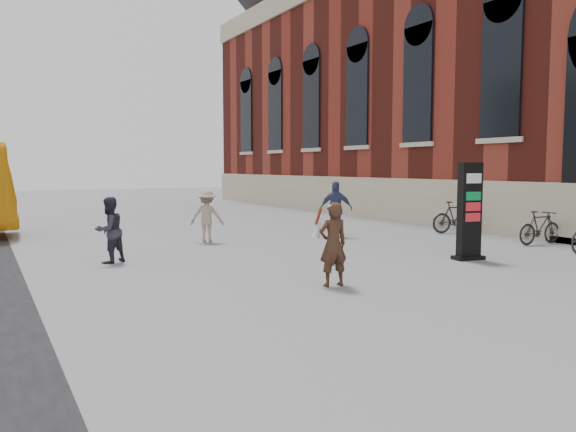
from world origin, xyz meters
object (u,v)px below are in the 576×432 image
pedestrian_c (336,209)px  pedestrian_b (207,216)px  info_pylon (469,211)px  pedestrian_a (109,230)px  bike_7 (456,217)px  woman (333,243)px  bike_5 (540,228)px

pedestrian_c → pedestrian_b: bearing=31.0°
info_pylon → pedestrian_a: (-7.80, 3.74, -0.40)m
info_pylon → pedestrian_b: 7.61m
bike_7 → pedestrian_b: bearing=89.0°
woman → pedestrian_a: bearing=-51.7°
info_pylon → bike_5: (3.88, 0.92, -0.69)m
info_pylon → bike_7: 5.76m
info_pylon → bike_7: bearing=55.5°
pedestrian_b → pedestrian_c: pedestrian_c is taller
woman → pedestrian_c: 7.70m
pedestrian_a → bike_7: bearing=152.2°
bike_5 → bike_7: 3.30m
pedestrian_c → pedestrian_a: bearing=53.7°
pedestrian_c → bike_5: 6.13m
pedestrian_a → bike_7: 11.69m
woman → pedestrian_b: (0.16, 7.12, -0.03)m
pedestrian_c → bike_5: bearing=174.3°
pedestrian_a → pedestrian_c: bearing=162.2°
info_pylon → pedestrian_c: info_pylon is taller
pedestrian_a → pedestrian_b: pedestrian_b is taller
pedestrian_a → pedestrian_b: size_ratio=0.99×
bike_5 → bike_7: size_ratio=0.91×
pedestrian_b → bike_7: (8.33, -1.94, -0.24)m
pedestrian_b → pedestrian_a: bearing=67.8°
woman → info_pylon: bearing=-163.9°
info_pylon → bike_7: size_ratio=1.30×
bike_5 → bike_7: bearing=3.1°
pedestrian_a → pedestrian_b: 4.12m
pedestrian_b → bike_5: (8.33, -5.23, -0.29)m
pedestrian_b → bike_7: 8.56m
info_pylon → woman: (-4.62, -0.97, -0.36)m
pedestrian_b → bike_5: pedestrian_b is taller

